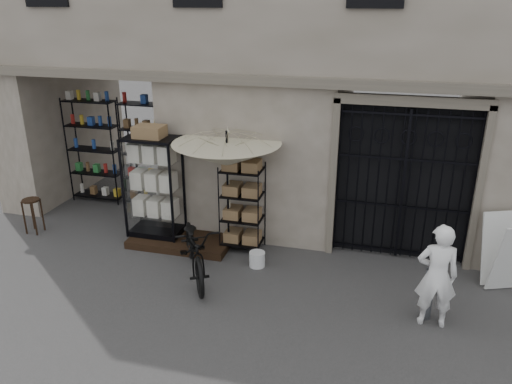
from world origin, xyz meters
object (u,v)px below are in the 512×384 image
(display_cabinet, at_px, (154,192))
(wire_rack, at_px, (242,209))
(wooden_stool, at_px, (33,215))
(easel_sign, at_px, (505,253))
(market_umbrella, at_px, (227,148))
(steel_bollard, at_px, (428,294))
(white_bucket, at_px, (257,259))
(bicycle, at_px, (196,275))
(shopkeeper, at_px, (430,323))

(display_cabinet, xyz_separation_m, wire_rack, (1.79, 0.08, -0.20))
(display_cabinet, relative_size, wire_rack, 1.25)
(wooden_stool, distance_m, easel_sign, 9.06)
(display_cabinet, xyz_separation_m, market_umbrella, (1.53, -0.00, 1.01))
(steel_bollard, bearing_deg, white_bucket, 163.36)
(wire_rack, relative_size, bicycle, 0.84)
(display_cabinet, xyz_separation_m, wooden_stool, (-2.64, -0.32, -0.66))
(wire_rack, distance_m, white_bucket, 1.02)
(white_bucket, height_order, bicycle, bicycle)
(white_bucket, xyz_separation_m, wooden_stool, (-4.88, 0.19, 0.25))
(bicycle, bearing_deg, white_bucket, 2.67)
(bicycle, xyz_separation_m, shopkeeper, (3.95, -0.42, 0.00))
(market_umbrella, height_order, bicycle, market_umbrella)
(bicycle, bearing_deg, display_cabinet, 109.97)
(market_umbrella, height_order, shopkeeper, market_umbrella)
(market_umbrella, xyz_separation_m, bicycle, (-0.26, -1.10, -2.06))
(white_bucket, xyz_separation_m, bicycle, (-0.97, -0.59, -0.14))
(display_cabinet, xyz_separation_m, shopkeeper, (5.21, -1.52, -1.05))
(shopkeeper, height_order, easel_sign, easel_sign)
(easel_sign, bearing_deg, shopkeeper, -153.08)
(market_umbrella, relative_size, shopkeeper, 1.74)
(display_cabinet, distance_m, easel_sign, 6.42)
(bicycle, distance_m, shopkeeper, 3.97)
(easel_sign, bearing_deg, white_bucket, 162.99)
(shopkeeper, bearing_deg, steel_bollard, -68.81)
(display_cabinet, distance_m, wire_rack, 1.80)
(market_umbrella, relative_size, white_bucket, 9.86)
(display_cabinet, height_order, white_bucket, display_cabinet)
(market_umbrella, height_order, white_bucket, market_umbrella)
(bicycle, height_order, wooden_stool, bicycle)
(wire_rack, distance_m, steel_bollard, 3.69)
(steel_bollard, distance_m, shopkeeper, 0.45)
(bicycle, relative_size, steel_bollard, 2.46)
(wooden_stool, bearing_deg, display_cabinet, 6.96)
(wire_rack, relative_size, steel_bollard, 2.06)
(display_cabinet, relative_size, steel_bollard, 2.58)
(display_cabinet, xyz_separation_m, steel_bollard, (5.15, -1.38, -0.63))
(market_umbrella, height_order, easel_sign, market_umbrella)
(wire_rack, bearing_deg, shopkeeper, -0.13)
(display_cabinet, relative_size, white_bucket, 7.49)
(steel_bollard, bearing_deg, easel_sign, 44.30)
(wooden_stool, bearing_deg, easel_sign, 1.07)
(white_bucket, height_order, easel_sign, easel_sign)
(display_cabinet, xyz_separation_m, bicycle, (1.26, -1.11, -1.05))
(steel_bollard, bearing_deg, market_umbrella, 159.12)
(shopkeeper, distance_m, easel_sign, 1.93)
(display_cabinet, bearing_deg, steel_bollard, -10.30)
(wire_rack, height_order, market_umbrella, market_umbrella)
(market_umbrella, distance_m, bicycle, 2.35)
(wire_rack, height_order, easel_sign, wire_rack)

